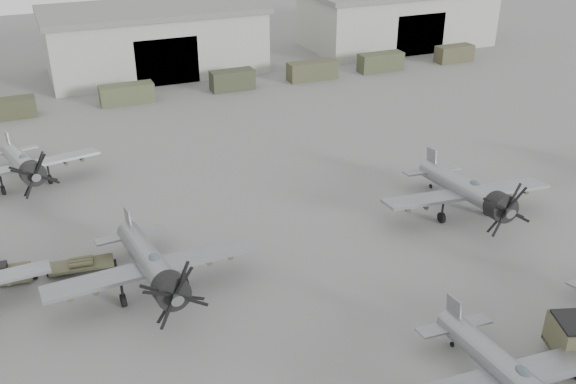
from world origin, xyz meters
name	(u,v)px	position (x,y,z in m)	size (l,w,h in m)	color
ground	(391,347)	(0.00, 0.00, 0.00)	(220.00, 220.00, 0.00)	slate
hangar_center	(155,39)	(0.00, 61.96, 4.37)	(29.00, 14.80, 8.70)	#A9A89E
hangar_right	(397,17)	(38.00, 61.96, 4.37)	(29.00, 14.80, 8.70)	#A9A89E
support_truck_2	(8,109)	(-19.47, 50.00, 1.09)	(6.06, 2.20, 2.19)	#373925
support_truck_3	(127,94)	(-6.24, 50.00, 1.13)	(6.33, 2.20, 2.26)	#434930
support_truck_4	(232,80)	(6.94, 50.00, 1.25)	(5.50, 2.20, 2.50)	#333925
support_truck_5	(312,71)	(18.03, 50.00, 1.20)	(6.65, 2.20, 2.41)	#3F412A
support_truck_6	(381,62)	(28.36, 50.00, 1.25)	(6.31, 2.20, 2.50)	#3C422B
support_truck_7	(454,54)	(40.58, 50.00, 1.17)	(5.51, 2.20, 2.33)	#42412B
aircraft_near_1	(513,377)	(2.94, -6.61, 2.25)	(12.40, 11.16, 4.95)	gray
aircraft_mid_1	(153,266)	(-11.68, 10.13, 2.51)	(13.81, 12.42, 5.51)	gray
aircraft_mid_2	(469,191)	(13.46, 10.92, 2.51)	(13.89, 12.50, 5.52)	gray
aircraft_far_0	(23,164)	(-18.53, 30.27, 2.38)	(13.20, 11.88, 5.24)	#94979C
tug_trailer	(41,270)	(-18.40, 15.55, 0.57)	(7.61, 2.19, 1.51)	#47462E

